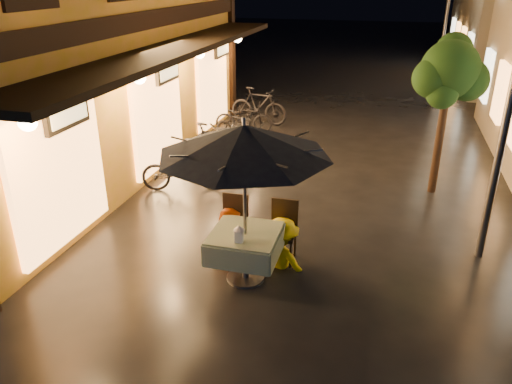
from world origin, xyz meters
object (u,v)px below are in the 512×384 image
(person_yellow, at_px, (282,221))
(cafe_table, at_px, (245,244))
(patio_umbrella, at_px, (244,140))
(bicycle_0, at_px, (183,169))
(table_lantern, at_px, (239,233))
(person_orange, at_px, (228,210))

(person_yellow, bearing_deg, cafe_table, 68.43)
(patio_umbrella, xyz_separation_m, person_yellow, (0.42, 0.56, -1.40))
(patio_umbrella, distance_m, bicycle_0, 3.97)
(patio_umbrella, xyz_separation_m, table_lantern, (0.00, -0.28, -1.23))
(cafe_table, bearing_deg, patio_umbrella, -135.00)
(patio_umbrella, distance_m, table_lantern, 1.26)
(person_orange, bearing_deg, patio_umbrella, 145.36)
(cafe_table, distance_m, table_lantern, 0.43)
(cafe_table, bearing_deg, person_yellow, 53.24)
(patio_umbrella, bearing_deg, cafe_table, 45.00)
(person_yellow, relative_size, bicycle_0, 0.87)
(person_orange, distance_m, person_yellow, 0.88)
(person_yellow, distance_m, bicycle_0, 3.47)
(cafe_table, distance_m, patio_umbrella, 1.56)
(cafe_table, xyz_separation_m, person_yellow, (0.42, 0.56, 0.16))
(cafe_table, bearing_deg, bicycle_0, 127.06)
(person_yellow, bearing_deg, table_lantern, 78.77)
(person_orange, relative_size, person_yellow, 1.07)
(person_orange, bearing_deg, bicycle_0, -34.91)
(patio_umbrella, height_order, bicycle_0, patio_umbrella)
(cafe_table, height_order, person_yellow, person_yellow)
(cafe_table, height_order, patio_umbrella, patio_umbrella)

